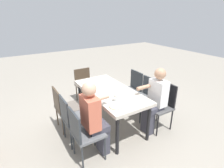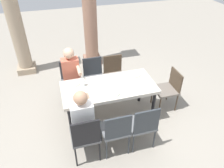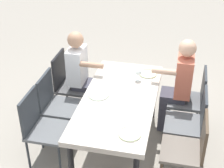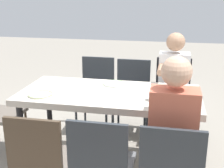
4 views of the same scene
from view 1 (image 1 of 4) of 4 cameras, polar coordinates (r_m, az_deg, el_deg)
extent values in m
plane|color=gray|center=(3.83, -0.67, -12.74)|extent=(16.00, 16.00, 0.00)
cube|color=beige|center=(3.46, -0.72, -2.51)|extent=(1.73, 0.82, 0.06)
cylinder|color=black|center=(2.95, 1.72, -16.35)|extent=(0.06, 0.06, 0.72)
cylinder|color=black|center=(4.14, -10.25, -4.51)|extent=(0.06, 0.06, 0.72)
cylinder|color=black|center=(3.29, 11.64, -12.28)|extent=(0.06, 0.06, 0.72)
cylinder|color=black|center=(4.39, -2.25, -2.55)|extent=(0.06, 0.06, 0.72)
cube|color=#5B5E61|center=(2.85, -7.67, -15.49)|extent=(0.44, 0.44, 0.04)
cube|color=#2D3338|center=(2.67, -11.92, -12.99)|extent=(0.42, 0.03, 0.43)
cylinder|color=#2D3338|center=(2.94, -2.19, -20.04)|extent=(0.03, 0.03, 0.44)
cylinder|color=#2D3338|center=(3.20, -5.68, -16.06)|extent=(0.03, 0.03, 0.44)
cylinder|color=#2D3338|center=(2.82, -9.48, -22.52)|extent=(0.03, 0.03, 0.44)
cylinder|color=#2D3338|center=(3.09, -12.33, -18.07)|extent=(0.03, 0.03, 0.44)
cube|color=#4F4F50|center=(3.60, 14.81, -7.31)|extent=(0.44, 0.44, 0.04)
cube|color=black|center=(3.63, 17.39, -3.19)|extent=(0.42, 0.03, 0.47)
cylinder|color=black|center=(3.72, 10.25, -10.22)|extent=(0.03, 0.03, 0.45)
cylinder|color=black|center=(3.49, 14.44, -12.92)|extent=(0.03, 0.03, 0.45)
cylinder|color=black|center=(3.95, 14.45, -8.51)|extent=(0.03, 0.03, 0.45)
cylinder|color=black|center=(3.74, 18.62, -10.88)|extent=(0.03, 0.03, 0.45)
cube|color=#5B5E61|center=(3.24, -11.32, -10.94)|extent=(0.44, 0.44, 0.04)
cube|color=#2D3338|center=(3.08, -15.14, -8.37)|extent=(0.42, 0.03, 0.45)
cylinder|color=#2D3338|center=(3.28, -6.58, -15.08)|extent=(0.03, 0.03, 0.43)
cylinder|color=#2D3338|center=(3.57, -9.25, -11.83)|extent=(0.03, 0.03, 0.43)
cylinder|color=#2D3338|center=(3.18, -13.05, -16.97)|extent=(0.03, 0.03, 0.43)
cylinder|color=#2D3338|center=(3.48, -15.18, -13.41)|extent=(0.03, 0.03, 0.43)
cube|color=#5B5E61|center=(3.91, 9.68, -4.50)|extent=(0.44, 0.44, 0.04)
cube|color=#2D3338|center=(3.94, 12.08, -0.96)|extent=(0.42, 0.03, 0.44)
cylinder|color=#2D3338|center=(4.04, 5.63, -7.18)|extent=(0.03, 0.03, 0.44)
cylinder|color=#2D3338|center=(3.79, 9.12, -9.53)|extent=(0.03, 0.03, 0.44)
cylinder|color=#2D3338|center=(4.25, 9.75, -5.80)|extent=(0.03, 0.03, 0.44)
cylinder|color=#2D3338|center=(4.02, 13.31, -7.90)|extent=(0.03, 0.03, 0.44)
cube|color=#6A6158|center=(3.62, -13.95, -7.48)|extent=(0.44, 0.44, 0.04)
cube|color=#473828|center=(3.48, -17.40, -5.10)|extent=(0.42, 0.03, 0.44)
cylinder|color=#473828|center=(3.63, -9.76, -11.24)|extent=(0.03, 0.03, 0.42)
cylinder|color=#473828|center=(3.94, -11.89, -8.55)|extent=(0.03, 0.03, 0.42)
cylinder|color=#473828|center=(3.54, -15.58, -12.77)|extent=(0.03, 0.03, 0.42)
cylinder|color=#473828|center=(3.86, -17.25, -9.87)|extent=(0.03, 0.03, 0.42)
cube|color=#5B5E61|center=(4.23, 5.61, -2.35)|extent=(0.44, 0.44, 0.04)
cube|color=#2D3338|center=(4.26, 7.88, 1.08)|extent=(0.42, 0.03, 0.46)
cylinder|color=#2D3338|center=(4.37, 2.00, -4.78)|extent=(0.03, 0.03, 0.43)
cylinder|color=#2D3338|center=(4.10, 4.95, -6.81)|extent=(0.03, 0.03, 0.43)
cylinder|color=#2D3338|center=(4.57, 5.99, -3.63)|extent=(0.03, 0.03, 0.43)
cylinder|color=#2D3338|center=(4.31, 9.05, -5.47)|extent=(0.03, 0.03, 0.43)
cube|color=#6A6158|center=(4.57, -8.47, -0.60)|extent=(0.44, 0.44, 0.04)
cube|color=#473828|center=(4.67, -9.59, 2.52)|extent=(0.03, 0.42, 0.41)
cylinder|color=#473828|center=(4.44, -9.56, -4.65)|extent=(0.03, 0.03, 0.43)
cylinder|color=#473828|center=(4.58, -5.17, -3.57)|extent=(0.03, 0.03, 0.43)
cylinder|color=#473828|center=(4.76, -11.32, -2.86)|extent=(0.03, 0.03, 0.43)
cylinder|color=#473828|center=(4.89, -7.17, -1.91)|extent=(0.03, 0.03, 0.43)
cube|color=#3F3F4C|center=(3.56, 11.45, -11.83)|extent=(0.24, 0.14, 0.46)
cube|color=#3F3F4C|center=(3.47, 12.91, -7.50)|extent=(0.28, 0.32, 0.10)
cube|color=white|center=(3.41, 14.66, -2.66)|extent=(0.34, 0.20, 0.49)
sphere|color=tan|center=(3.27, 15.28, 3.19)|extent=(0.21, 0.21, 0.21)
cylinder|color=tan|center=(3.30, 10.20, -1.06)|extent=(0.07, 0.30, 0.07)
cube|color=#3F3F4C|center=(3.08, -2.94, -17.46)|extent=(0.24, 0.14, 0.46)
cube|color=#3F3F4C|center=(2.88, -4.66, -13.73)|extent=(0.28, 0.32, 0.10)
cube|color=#CC664C|center=(2.67, -6.99, -9.09)|extent=(0.34, 0.20, 0.51)
sphere|color=tan|center=(2.50, -7.39, -1.60)|extent=(0.21, 0.21, 0.21)
cylinder|color=tan|center=(2.82, -3.87, -4.60)|extent=(0.07, 0.30, 0.07)
cylinder|color=silver|center=(2.87, 1.33, -7.27)|extent=(0.22, 0.22, 0.01)
torus|color=#A0BE77|center=(2.86, 1.33, -7.15)|extent=(0.22, 0.22, 0.01)
cylinder|color=white|center=(3.04, 1.22, -5.54)|extent=(0.06, 0.06, 0.00)
cylinder|color=white|center=(3.02, 1.23, -4.91)|extent=(0.01, 0.01, 0.07)
sphere|color=white|center=(2.99, 1.24, -3.68)|extent=(0.08, 0.08, 0.08)
cube|color=silver|center=(2.76, 3.04, -8.62)|extent=(0.02, 0.17, 0.01)
cube|color=silver|center=(2.98, -0.24, -6.12)|extent=(0.02, 0.17, 0.01)
cylinder|color=white|center=(3.57, 2.59, -1.11)|extent=(0.24, 0.24, 0.01)
torus|color=#A9CD91|center=(3.57, 2.59, -1.00)|extent=(0.24, 0.24, 0.01)
cube|color=silver|center=(3.46, 3.97, -1.99)|extent=(0.02, 0.17, 0.01)
cube|color=silver|center=(3.68, 1.28, -0.37)|extent=(0.03, 0.17, 0.01)
cylinder|color=silver|center=(3.85, -8.34, 0.48)|extent=(0.22, 0.22, 0.01)
torus|color=#A0BE77|center=(3.85, -8.35, 0.58)|extent=(0.22, 0.22, 0.01)
cube|color=silver|center=(3.73, -7.41, -0.28)|extent=(0.02, 0.17, 0.01)
cube|color=silver|center=(3.98, -9.21, 1.12)|extent=(0.03, 0.17, 0.01)
camera|label=2|loc=(5.15, 41.66, 27.36)|focal=34.63mm
camera|label=3|loc=(5.96, -24.64, 27.11)|focal=54.25mm
camera|label=4|loc=(2.44, -56.28, 0.69)|focal=47.96mm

